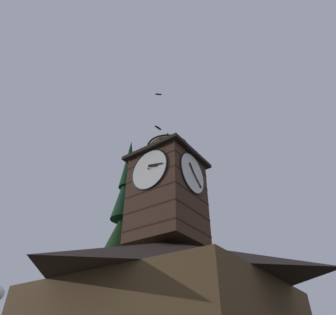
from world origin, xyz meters
TOP-DOWN VIEW (x-y plane):
  - building_main at (1.67, -0.22)m, footprint 11.89×12.33m
  - clock_tower at (0.99, -0.72)m, footprint 4.79×4.79m
  - pine_tree_behind at (-1.53, -7.16)m, footprint 5.03×5.03m
  - flying_bird_high at (0.49, -2.14)m, footprint 0.50×0.54m
  - flying_bird_low at (1.21, -1.53)m, footprint 0.69×0.25m

SIDE VIEW (x-z plane):
  - building_main at x=1.67m, z-range 0.09..7.40m
  - pine_tree_behind at x=-1.53m, z-range -2.16..17.84m
  - clock_tower at x=0.99m, z-range 6.81..15.86m
  - flying_bird_low at x=1.21m, z-range 17.09..17.22m
  - flying_bird_high at x=0.49m, z-range 22.02..22.14m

